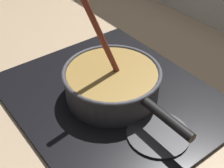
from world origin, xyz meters
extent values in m
cube|color=#9E8466|center=(0.00, 0.00, -0.02)|extent=(2.40, 1.60, 0.04)
cube|color=black|center=(0.05, 0.25, 0.01)|extent=(0.56, 0.48, 0.01)
torus|color=#592D0C|center=(0.05, 0.25, 0.02)|extent=(0.21, 0.21, 0.01)
cylinder|color=#262628|center=(0.22, 0.25, 0.01)|extent=(0.14, 0.14, 0.01)
cylinder|color=#38383D|center=(0.05, 0.25, 0.05)|extent=(0.24, 0.24, 0.08)
cylinder|color=olive|center=(0.05, 0.25, 0.05)|extent=(0.23, 0.23, 0.07)
torus|color=#38383D|center=(0.05, 0.25, 0.09)|extent=(0.25, 0.25, 0.01)
cylinder|color=black|center=(0.24, 0.25, 0.08)|extent=(0.14, 0.02, 0.02)
cylinder|color=#EDD88C|center=(0.05, 0.26, 0.08)|extent=(0.03, 0.03, 0.01)
cylinder|color=#E5CC7A|center=(0.10, 0.19, 0.08)|extent=(0.04, 0.04, 0.01)
cylinder|color=#E5CC7A|center=(0.09, 0.26, 0.08)|extent=(0.03, 0.03, 0.01)
cylinder|color=beige|center=(0.02, 0.32, 0.08)|extent=(0.04, 0.04, 0.01)
cylinder|color=#E5CC7A|center=(0.06, 0.30, 0.08)|extent=(0.03, 0.03, 0.01)
cylinder|color=maroon|center=(0.04, 0.23, 0.19)|extent=(0.05, 0.10, 0.24)
cube|color=brown|center=(0.05, 0.27, 0.07)|extent=(0.04, 0.05, 0.01)
camera|label=1|loc=(0.55, -0.13, 0.55)|focal=50.07mm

